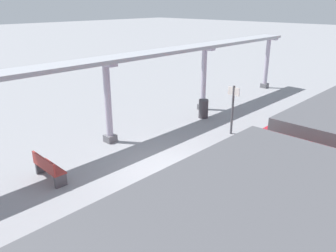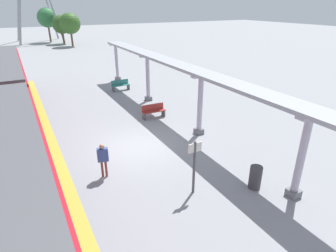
# 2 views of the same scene
# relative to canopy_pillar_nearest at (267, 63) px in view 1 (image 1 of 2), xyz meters

# --- Properties ---
(ground_plane) EXTENTS (176.00, 176.00, 0.00)m
(ground_plane) POSITION_rel_canopy_pillar_nearest_xyz_m (-3.60, 13.44, -1.70)
(ground_plane) COLOR gray
(tactile_edge_strip) EXTENTS (0.48, 33.84, 0.01)m
(tactile_edge_strip) POSITION_rel_canopy_pillar_nearest_xyz_m (-7.40, 13.44, -1.70)
(tactile_edge_strip) COLOR gold
(tactile_edge_strip) RESTS_ON ground
(canopy_pillar_nearest) EXTENTS (1.10, 0.44, 3.35)m
(canopy_pillar_nearest) POSITION_rel_canopy_pillar_nearest_xyz_m (0.00, 0.00, 0.00)
(canopy_pillar_nearest) COLOR slate
(canopy_pillar_nearest) RESTS_ON ground
(canopy_pillar_second) EXTENTS (1.10, 0.44, 3.35)m
(canopy_pillar_second) POSITION_rel_canopy_pillar_nearest_xyz_m (0.00, 6.90, 0.00)
(canopy_pillar_second) COLOR slate
(canopy_pillar_second) RESTS_ON ground
(canopy_pillar_third) EXTENTS (1.10, 0.44, 3.35)m
(canopy_pillar_third) POSITION_rel_canopy_pillar_nearest_xyz_m (0.00, 13.22, 0.00)
(canopy_pillar_third) COLOR slate
(canopy_pillar_third) RESTS_ON ground
(canopy_beam) EXTENTS (1.20, 27.66, 0.16)m
(canopy_beam) POSITION_rel_canopy_pillar_nearest_xyz_m (-0.00, 13.43, 1.73)
(canopy_beam) COLOR #A8AAB2
(canopy_beam) RESTS_ON canopy_pillar_nearest
(bench_near_end) EXTENTS (1.51, 0.49, 0.86)m
(bench_near_end) POSITION_rel_canopy_pillar_nearest_xyz_m (-1.17, 16.64, -1.26)
(bench_near_end) COLOR maroon
(bench_near_end) RESTS_ON ground
(trash_bin) EXTENTS (0.48, 0.48, 0.95)m
(trash_bin) POSITION_rel_canopy_pillar_nearest_xyz_m (-0.90, 8.01, -1.23)
(trash_bin) COLOR #403D42
(trash_bin) RESTS_ON ground
(platform_info_sign) EXTENTS (0.56, 0.10, 2.20)m
(platform_info_sign) POSITION_rel_canopy_pillar_nearest_xyz_m (-3.19, 8.92, -0.38)
(platform_info_sign) COLOR #4C4C51
(platform_info_sign) RESTS_ON ground
(passenger_waiting_near_edge) EXTENTS (0.48, 0.31, 1.55)m
(passenger_waiting_near_edge) POSITION_rel_canopy_pillar_nearest_xyz_m (-5.88, 11.58, -0.73)
(passenger_waiting_near_edge) COLOR brown
(passenger_waiting_near_edge) RESTS_ON ground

